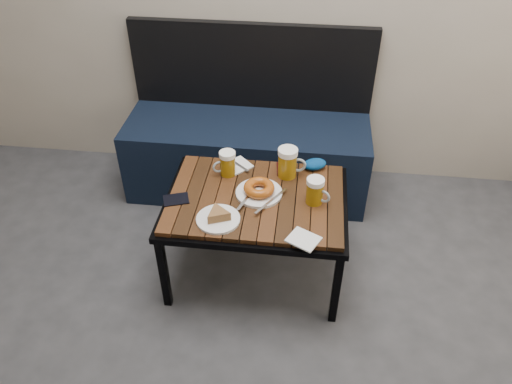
# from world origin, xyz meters

# --- Properties ---
(bench) EXTENTS (1.40, 0.50, 0.95)m
(bench) POSITION_xyz_m (0.03, 1.76, 0.27)
(bench) COLOR black
(bench) RESTS_ON ground
(cafe_table) EXTENTS (0.84, 0.62, 0.47)m
(cafe_table) POSITION_xyz_m (0.16, 1.07, 0.43)
(cafe_table) COLOR black
(cafe_table) RESTS_ON ground
(beer_mug_left) EXTENTS (0.12, 0.10, 0.13)m
(beer_mug_left) POSITION_xyz_m (0.01, 1.23, 0.54)
(beer_mug_left) COLOR #8C640B
(beer_mug_left) RESTS_ON cafe_table
(beer_mug_centre) EXTENTS (0.14, 0.10, 0.15)m
(beer_mug_centre) POSITION_xyz_m (0.30, 1.25, 0.55)
(beer_mug_centre) COLOR #8C640B
(beer_mug_centre) RESTS_ON cafe_table
(beer_mug_right) EXTENTS (0.12, 0.10, 0.13)m
(beer_mug_right) POSITION_xyz_m (0.43, 1.06, 0.54)
(beer_mug_right) COLOR #8C640B
(beer_mug_right) RESTS_ON cafe_table
(plate_pie) EXTENTS (0.19, 0.19, 0.05)m
(plate_pie) POSITION_xyz_m (0.02, 0.89, 0.49)
(plate_pie) COLOR white
(plate_pie) RESTS_ON cafe_table
(plate_bagel) EXTENTS (0.24, 0.27, 0.06)m
(plate_bagel) POSITION_xyz_m (0.18, 1.09, 0.50)
(plate_bagel) COLOR white
(plate_bagel) RESTS_ON cafe_table
(napkin_left) EXTENTS (0.17, 0.17, 0.01)m
(napkin_left) POSITION_xyz_m (0.05, 1.30, 0.48)
(napkin_left) COLOR white
(napkin_left) RESTS_ON cafe_table
(napkin_right) EXTENTS (0.16, 0.15, 0.01)m
(napkin_right) POSITION_xyz_m (0.39, 0.81, 0.48)
(napkin_right) COLOR white
(napkin_right) RESTS_ON cafe_table
(passport_navy) EXTENTS (0.14, 0.12, 0.01)m
(passport_navy) POSITION_xyz_m (-0.20, 1.00, 0.47)
(passport_navy) COLOR black
(passport_navy) RESTS_ON cafe_table
(passport_burgundy) EXTENTS (0.09, 0.12, 0.01)m
(passport_burgundy) POSITION_xyz_m (0.28, 1.30, 0.47)
(passport_burgundy) COLOR black
(passport_burgundy) RESTS_ON cafe_table
(knit_pouch) EXTENTS (0.14, 0.11, 0.05)m
(knit_pouch) POSITION_xyz_m (0.42, 1.32, 0.50)
(knit_pouch) COLOR #040E73
(knit_pouch) RESTS_ON cafe_table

